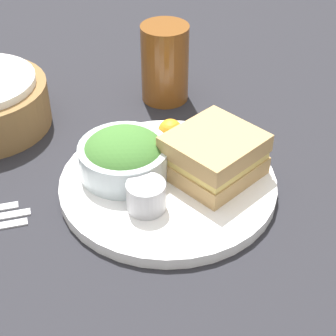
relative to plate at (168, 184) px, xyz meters
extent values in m
plane|color=#232328|center=(0.00, 0.00, -0.01)|extent=(4.00, 4.00, 0.00)
cylinder|color=white|center=(0.00, 0.00, 0.00)|extent=(0.30, 0.30, 0.02)
cube|color=tan|center=(0.06, -0.01, 0.02)|extent=(0.15, 0.14, 0.03)
cube|color=#E5C666|center=(0.06, -0.01, 0.04)|extent=(0.14, 0.14, 0.01)
cube|color=tan|center=(0.06, -0.01, 0.06)|extent=(0.15, 0.14, 0.03)
cylinder|color=silver|center=(-0.05, 0.04, 0.03)|extent=(0.13, 0.13, 0.04)
ellipsoid|color=#3D702D|center=(-0.05, 0.04, 0.04)|extent=(0.12, 0.12, 0.06)
cylinder|color=#B7B7BC|center=(-0.05, -0.04, 0.03)|extent=(0.05, 0.05, 0.04)
sphere|color=orange|center=(0.04, 0.08, 0.03)|extent=(0.04, 0.04, 0.04)
cylinder|color=brown|center=(0.08, 0.23, 0.06)|extent=(0.08, 0.08, 0.13)
camera|label=1|loc=(-0.22, -0.55, 0.49)|focal=60.00mm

